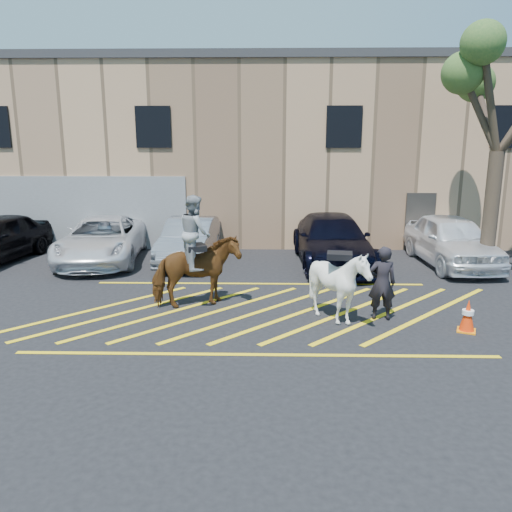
{
  "coord_description": "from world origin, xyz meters",
  "views": [
    {
      "loc": [
        0.2,
        -11.89,
        4.09
      ],
      "look_at": [
        -0.07,
        0.2,
        1.3
      ],
      "focal_mm": 35.0,
      "sensor_mm": 36.0,
      "label": 1
    }
  ],
  "objects_px": {
    "saddled_white": "(339,285)",
    "tree": "(504,84)",
    "car_white_suv": "(451,240)",
    "traffic_cone": "(468,315)",
    "car_silver_sedan": "(190,240)",
    "handler": "(382,283)",
    "car_blue_suv": "(332,240)",
    "car_white_pickup": "(102,240)",
    "mounted_bay": "(196,263)"
  },
  "relations": [
    {
      "from": "handler",
      "to": "traffic_cone",
      "type": "height_order",
      "value": "handler"
    },
    {
      "from": "car_blue_suv",
      "to": "tree",
      "type": "distance_m",
      "value": 6.83
    },
    {
      "from": "traffic_cone",
      "to": "handler",
      "type": "bearing_deg",
      "value": 157.08
    },
    {
      "from": "car_white_pickup",
      "to": "car_silver_sedan",
      "type": "relative_size",
      "value": 1.21
    },
    {
      "from": "car_white_suv",
      "to": "handler",
      "type": "distance_m",
      "value": 6.43
    },
    {
      "from": "tree",
      "to": "traffic_cone",
      "type": "bearing_deg",
      "value": -116.58
    },
    {
      "from": "mounted_bay",
      "to": "car_silver_sedan",
      "type": "bearing_deg",
      "value": 100.34
    },
    {
      "from": "saddled_white",
      "to": "tree",
      "type": "bearing_deg",
      "value": 39.41
    },
    {
      "from": "saddled_white",
      "to": "traffic_cone",
      "type": "relative_size",
      "value": 2.47
    },
    {
      "from": "car_white_suv",
      "to": "tree",
      "type": "height_order",
      "value": "tree"
    },
    {
      "from": "car_white_suv",
      "to": "traffic_cone",
      "type": "relative_size",
      "value": 6.83
    },
    {
      "from": "car_silver_sedan",
      "to": "traffic_cone",
      "type": "height_order",
      "value": "car_silver_sedan"
    },
    {
      "from": "handler",
      "to": "car_white_pickup",
      "type": "bearing_deg",
      "value": -32.39
    },
    {
      "from": "car_white_suv",
      "to": "tree",
      "type": "bearing_deg",
      "value": -68.19
    },
    {
      "from": "car_silver_sedan",
      "to": "saddled_white",
      "type": "relative_size",
      "value": 2.51
    },
    {
      "from": "car_white_pickup",
      "to": "mounted_bay",
      "type": "height_order",
      "value": "mounted_bay"
    },
    {
      "from": "car_silver_sedan",
      "to": "handler",
      "type": "xyz_separation_m",
      "value": [
        5.33,
        -5.72,
        0.13
      ]
    },
    {
      "from": "handler",
      "to": "traffic_cone",
      "type": "bearing_deg",
      "value": 158.76
    },
    {
      "from": "car_blue_suv",
      "to": "car_silver_sedan",
      "type": "bearing_deg",
      "value": 174.07
    },
    {
      "from": "car_white_suv",
      "to": "handler",
      "type": "relative_size",
      "value": 2.84
    },
    {
      "from": "car_blue_suv",
      "to": "car_white_pickup",
      "type": "bearing_deg",
      "value": 175.85
    },
    {
      "from": "mounted_bay",
      "to": "saddled_white",
      "type": "distance_m",
      "value": 3.57
    },
    {
      "from": "car_silver_sedan",
      "to": "car_blue_suv",
      "type": "relative_size",
      "value": 0.8
    },
    {
      "from": "handler",
      "to": "traffic_cone",
      "type": "relative_size",
      "value": 2.4
    },
    {
      "from": "handler",
      "to": "mounted_bay",
      "type": "xyz_separation_m",
      "value": [
        -4.44,
        0.83,
        0.26
      ]
    },
    {
      "from": "car_blue_suv",
      "to": "mounted_bay",
      "type": "bearing_deg",
      "value": -133.24
    },
    {
      "from": "tree",
      "to": "car_silver_sedan",
      "type": "bearing_deg",
      "value": 169.95
    },
    {
      "from": "car_silver_sedan",
      "to": "handler",
      "type": "height_order",
      "value": "handler"
    },
    {
      "from": "car_blue_suv",
      "to": "mounted_bay",
      "type": "height_order",
      "value": "mounted_bay"
    },
    {
      "from": "saddled_white",
      "to": "tree",
      "type": "xyz_separation_m",
      "value": [
        5.15,
        4.24,
        4.8
      ]
    },
    {
      "from": "saddled_white",
      "to": "tree",
      "type": "distance_m",
      "value": 8.22
    },
    {
      "from": "mounted_bay",
      "to": "saddled_white",
      "type": "relative_size",
      "value": 1.57
    },
    {
      "from": "car_white_suv",
      "to": "traffic_cone",
      "type": "xyz_separation_m",
      "value": [
        -1.78,
        -6.12,
        -0.48
      ]
    },
    {
      "from": "mounted_bay",
      "to": "tree",
      "type": "bearing_deg",
      "value": 20.53
    },
    {
      "from": "car_white_pickup",
      "to": "saddled_white",
      "type": "distance_m",
      "value": 9.4
    },
    {
      "from": "saddled_white",
      "to": "car_silver_sedan",
      "type": "bearing_deg",
      "value": 126.03
    },
    {
      "from": "handler",
      "to": "saddled_white",
      "type": "relative_size",
      "value": 0.97
    },
    {
      "from": "car_silver_sedan",
      "to": "car_white_suv",
      "type": "xyz_separation_m",
      "value": [
        8.85,
        -0.33,
        0.1
      ]
    },
    {
      "from": "car_white_pickup",
      "to": "handler",
      "type": "bearing_deg",
      "value": -40.12
    },
    {
      "from": "car_white_suv",
      "to": "handler",
      "type": "height_order",
      "value": "handler"
    },
    {
      "from": "car_silver_sedan",
      "to": "car_white_suv",
      "type": "bearing_deg",
      "value": 0.74
    },
    {
      "from": "handler",
      "to": "car_white_suv",
      "type": "bearing_deg",
      "value": -121.49
    },
    {
      "from": "car_blue_suv",
      "to": "handler",
      "type": "relative_size",
      "value": 3.22
    },
    {
      "from": "car_white_pickup",
      "to": "car_silver_sedan",
      "type": "bearing_deg",
      "value": -5.14
    },
    {
      "from": "mounted_bay",
      "to": "traffic_cone",
      "type": "distance_m",
      "value": 6.42
    },
    {
      "from": "car_white_suv",
      "to": "mounted_bay",
      "type": "relative_size",
      "value": 1.76
    },
    {
      "from": "car_white_pickup",
      "to": "tree",
      "type": "xyz_separation_m",
      "value": [
        12.5,
        -1.63,
        4.93
      ]
    },
    {
      "from": "car_white_pickup",
      "to": "car_white_suv",
      "type": "xyz_separation_m",
      "value": [
        11.9,
        -0.28,
        0.09
      ]
    },
    {
      "from": "mounted_bay",
      "to": "handler",
      "type": "bearing_deg",
      "value": -10.63
    },
    {
      "from": "saddled_white",
      "to": "car_white_pickup",
      "type": "bearing_deg",
      "value": 141.41
    }
  ]
}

